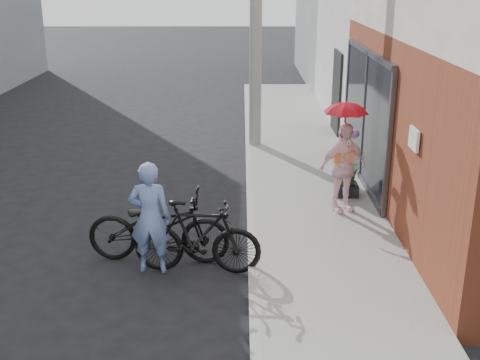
{
  "coord_description": "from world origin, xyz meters",
  "views": [
    {
      "loc": [
        0.79,
        -7.8,
        4.0
      ],
      "look_at": [
        0.76,
        0.54,
        1.1
      ],
      "focal_mm": 45.0,
      "sensor_mm": 36.0,
      "label": 1
    }
  ],
  "objects_px": {
    "bike_left": "(158,226)",
    "kimono_woman": "(343,168)",
    "bike_right": "(197,237)",
    "planter": "(346,189)",
    "officer": "(150,218)"
  },
  "relations": [
    {
      "from": "bike_right",
      "to": "kimono_woman",
      "type": "relative_size",
      "value": 1.15
    },
    {
      "from": "bike_right",
      "to": "kimono_woman",
      "type": "distance_m",
      "value": 3.09
    },
    {
      "from": "officer",
      "to": "kimono_woman",
      "type": "xyz_separation_m",
      "value": [
        2.95,
        1.97,
        0.09
      ]
    },
    {
      "from": "bike_right",
      "to": "planter",
      "type": "relative_size",
      "value": 4.4
    },
    {
      "from": "bike_right",
      "to": "officer",
      "type": "bearing_deg",
      "value": 89.9
    },
    {
      "from": "bike_left",
      "to": "planter",
      "type": "relative_size",
      "value": 5.1
    },
    {
      "from": "kimono_woman",
      "to": "bike_right",
      "type": "bearing_deg",
      "value": -163.33
    },
    {
      "from": "officer",
      "to": "bike_right",
      "type": "relative_size",
      "value": 0.91
    },
    {
      "from": "officer",
      "to": "planter",
      "type": "relative_size",
      "value": 3.98
    },
    {
      "from": "officer",
      "to": "kimono_woman",
      "type": "bearing_deg",
      "value": -142.95
    },
    {
      "from": "bike_left",
      "to": "kimono_woman",
      "type": "relative_size",
      "value": 1.34
    },
    {
      "from": "bike_right",
      "to": "planter",
      "type": "bearing_deg",
      "value": -37.52
    },
    {
      "from": "planter",
      "to": "bike_left",
      "type": "bearing_deg",
      "value": -142.03
    },
    {
      "from": "officer",
      "to": "kimono_woman",
      "type": "distance_m",
      "value": 3.55
    },
    {
      "from": "officer",
      "to": "bike_left",
      "type": "bearing_deg",
      "value": -98.37
    }
  ]
}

